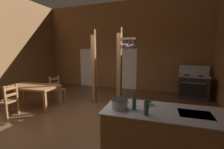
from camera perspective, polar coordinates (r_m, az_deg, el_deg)
The scene contains 15 objects.
ground_plane at distance 4.68m, azimuth -10.73°, elevation -16.33°, with size 9.01×8.52×0.10m, color brown.
wall_back at distance 7.89m, azimuth 3.40°, elevation 10.44°, with size 9.01×0.14×4.33m, color brown.
glazed_door_back_left at distance 8.56m, azimuth -8.80°, elevation 2.57°, with size 1.00×0.01×2.05m, color white.
glazed_panel_back_right at distance 7.77m, azimuth 6.09°, elevation 2.00°, with size 0.84×0.01×2.05m, color white.
kitchen_island at distance 3.08m, azimuth 18.92°, elevation -20.38°, with size 2.19×1.02×0.89m.
stove_range at distance 7.13m, azimuth 28.04°, elevation -3.99°, with size 1.22×0.92×1.32m.
support_post_with_pot_rack at distance 5.04m, azimuth 3.07°, elevation 3.17°, with size 0.61×0.21×2.68m.
support_post_center at distance 5.60m, azimuth -6.84°, elevation 2.69°, with size 0.14×0.14×2.68m.
dining_table at distance 5.97m, azimuth -27.46°, elevation -4.57°, with size 1.75×1.01×0.74m.
ladderback_chair_near_window at distance 5.58m, azimuth -34.33°, elevation -8.13°, with size 0.45×0.45×0.95m.
ladderback_chair_by_post at distance 6.44m, azimuth -19.95°, elevation -5.03°, with size 0.54×0.54×0.95m.
stockpot_on_counter at distance 2.82m, azimuth 2.85°, elevation -10.86°, with size 0.37×0.30×0.18m.
mixing_bowl_on_counter at distance 3.08m, azimuth 13.17°, elevation -10.44°, with size 0.18×0.18×0.07m.
bottle_tall_on_counter at distance 2.59m, azimuth 12.72°, elevation -12.28°, with size 0.08×0.08×0.28m.
bottle_short_on_counter at distance 2.77m, azimuth 8.30°, elevation -10.47°, with size 0.07×0.07×0.32m.
Camera 1 is at (2.17, -3.66, 1.92)m, focal length 24.41 mm.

